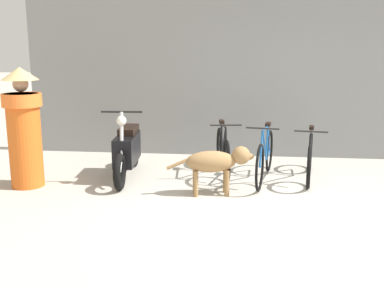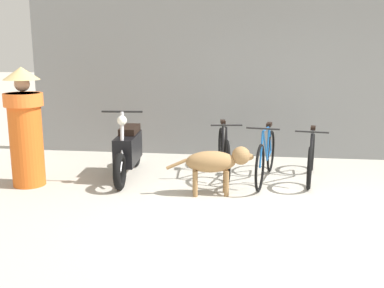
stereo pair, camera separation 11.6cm
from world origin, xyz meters
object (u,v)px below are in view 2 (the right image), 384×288
bicycle_2 (311,158)px  person_in_robes (25,126)px  motorcycle (128,150)px  bicycle_0 (224,153)px  stray_dog (217,162)px  bicycle_1 (266,157)px

bicycle_2 → person_in_robes: (-4.05, -0.80, 0.54)m
motorcycle → bicycle_2: bearing=90.4°
bicycle_0 → bicycle_2: bicycle_0 is taller
person_in_robes → motorcycle: bearing=169.9°
bicycle_0 → person_in_robes: size_ratio=0.97×
bicycle_0 → stray_dog: (-0.04, -0.99, 0.10)m
stray_dog → bicycle_0: bearing=78.3°
bicycle_2 → stray_dog: bicycle_2 is taller
stray_dog → bicycle_2: bearing=24.1°
stray_dog → person_in_robes: size_ratio=0.69×
bicycle_0 → person_in_robes: 2.93m
bicycle_2 → person_in_robes: person_in_robes is taller
person_in_robes → bicycle_0: bearing=164.3°
person_in_robes → stray_dog: bearing=144.2°
bicycle_0 → bicycle_1: 0.68m
motorcycle → bicycle_0: bearing=98.4°
bicycle_1 → person_in_robes: bearing=-68.7°
stray_dog → motorcycle: bearing=144.9°
motorcycle → bicycle_1: bearing=87.7°
person_in_robes → bicycle_2: bearing=157.4°
bicycle_1 → motorcycle: size_ratio=0.96×
stray_dog → person_in_robes: bearing=168.6°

